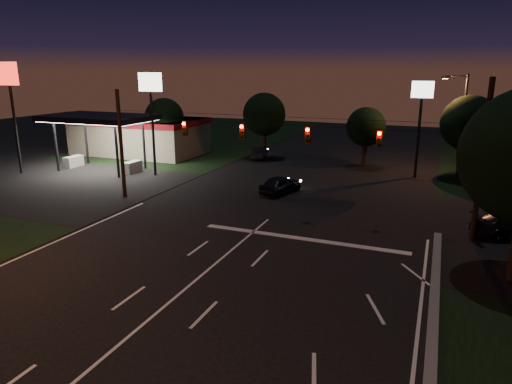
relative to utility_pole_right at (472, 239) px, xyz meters
The scene contains 17 objects.
ground 19.21m from the utility_pole_right, 128.66° to the right, with size 140.00×140.00×0.00m, color black.
cross_street_left 32.02m from the utility_pole_right, behind, with size 20.00×16.00×0.02m, color black.
stop_bar 9.66m from the utility_pole_right, 158.75° to the right, with size 12.00×0.50×0.01m, color silver.
utility_pole_right is the anchor object (origin of this frame).
utility_pole_left 24.00m from the utility_pole_right, behind, with size 0.28×0.28×8.00m, color black.
signal_span 13.20m from the utility_pole_right, behind, with size 24.00×0.40×1.56m.
gas_station 37.27m from the utility_pole_right, 155.56° to the left, with size 14.20×16.10×5.25m.
pole_sign_left_near 27.82m from the utility_pole_right, 164.93° to the left, with size 2.20×0.30×9.10m.
pole_sign_left_far 38.87m from the utility_pole_right, behind, with size 2.00×0.30×10.00m.
pole_sign_right 16.73m from the utility_pole_right, 104.93° to the left, with size 1.80×0.30×8.40m.
street_light_right_far 17.81m from the utility_pole_right, 92.57° to the left, with size 2.20×0.35×9.00m.
tree_far_a 33.84m from the utility_pole_right, 153.24° to the left, with size 4.20×4.20×6.42m.
tree_far_b 28.04m from the utility_pole_right, 136.25° to the left, with size 4.60×4.60×6.98m.
tree_far_c 20.58m from the utility_pole_right, 116.39° to the left, with size 3.80×3.80×5.86m.
tree_far_d 16.84m from the utility_pole_right, 89.92° to the left, with size 4.80×4.80×7.30m.
car_oncoming_a 14.47m from the utility_pole_right, 157.94° to the left, with size 1.65×4.11×1.40m, color black.
car_oncoming_b 27.25m from the utility_pole_right, 137.89° to the left, with size 1.34×3.85×1.27m, color black.
Camera 1 is at (9.75, -12.17, 9.36)m, focal length 32.00 mm.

